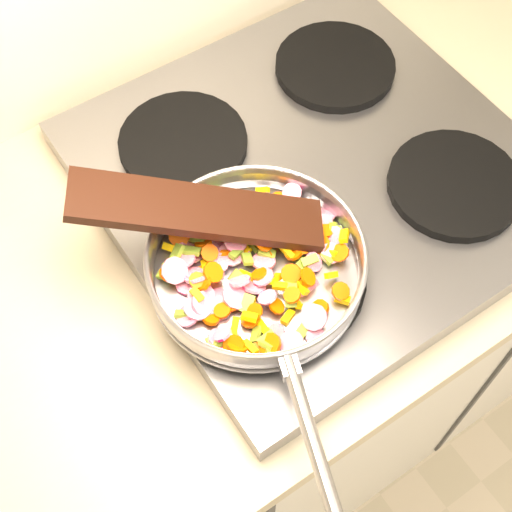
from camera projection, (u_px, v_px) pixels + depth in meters
cooktop at (315, 175)px, 1.05m from camera, size 0.60×0.60×0.04m
grate_fl at (293, 281)px, 0.93m from camera, size 0.19×0.19×0.02m
grate_fr at (454, 184)px, 1.01m from camera, size 0.19×0.19×0.02m
grate_bl at (183, 142)px, 1.05m from camera, size 0.19×0.19×0.02m
grate_br at (335, 66)px, 1.13m from camera, size 0.19×0.19×0.02m
saute_pan at (257, 264)px, 0.90m from camera, size 0.31×0.47×0.05m
vegetable_heap at (249, 268)px, 0.91m from camera, size 0.27×0.27×0.05m
wooden_spatula at (199, 211)px, 0.89m from camera, size 0.31×0.23×0.10m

